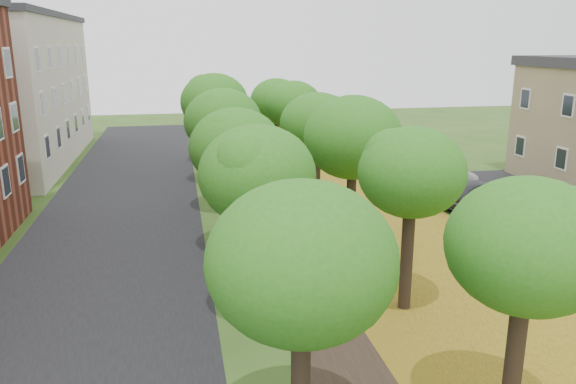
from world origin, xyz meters
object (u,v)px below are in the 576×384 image
car_red (522,214)px  car_grey (480,194)px  car_white (437,173)px  car_silver (534,220)px

car_red → car_grey: (0.00, 3.74, -0.06)m
car_grey → car_white: car_grey is taller
car_grey → car_silver: bearing=166.8°
car_silver → car_white: size_ratio=0.90×
car_red → car_white: (0.00, 8.75, -0.07)m
car_white → car_grey: bearing=-155.5°
car_silver → car_red: bearing=10.7°
car_red → car_grey: 3.74m
car_silver → car_red: 0.98m
car_grey → car_white: bearing=-13.2°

